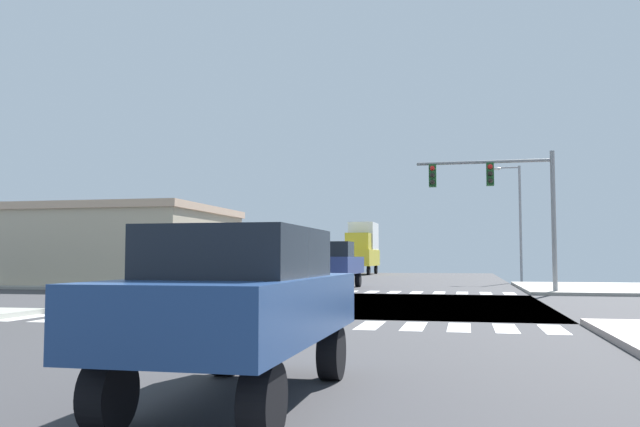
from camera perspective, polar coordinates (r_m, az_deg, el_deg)
ground at (r=22.88m, az=1.35°, el=-7.81°), size 90.00×90.00×0.05m
sidewalk_corner_nw at (r=38.58m, az=-14.44°, el=-5.93°), size 12.00×12.00×0.14m
crosswalk_near at (r=15.87m, az=-4.73°, el=-9.44°), size 13.50×2.00×0.01m
crosswalk_far at (r=30.09m, az=3.58°, el=-6.79°), size 13.50×2.00×0.01m
traffic_signal_mast at (r=29.78m, az=15.16°, el=2.02°), size 5.90×0.55×6.16m
street_lamp at (r=44.32m, az=16.64°, el=0.16°), size 1.78×0.32×7.51m
bank_building at (r=40.50m, az=-18.85°, el=-2.69°), size 16.14×10.41×4.45m
sedan_nearside_1 at (r=43.94m, az=0.12°, el=-4.42°), size 1.80×4.30×1.88m
sedan_farside_2 at (r=7.29m, az=-6.92°, el=-7.26°), size 1.80×4.30×1.88m
sedan_crossing_3 at (r=49.33m, az=1.49°, el=-4.35°), size 1.80×4.30×1.88m
box_truck_queued_1 at (r=61.57m, az=3.70°, el=-2.90°), size 2.40×7.20×4.85m
pickup_leading_1 at (r=36.80m, az=-2.34°, el=-4.25°), size 2.00×5.10×2.35m
pickup_trailing_2 at (r=33.45m, az=1.44°, el=-4.30°), size 2.00×5.10×2.35m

